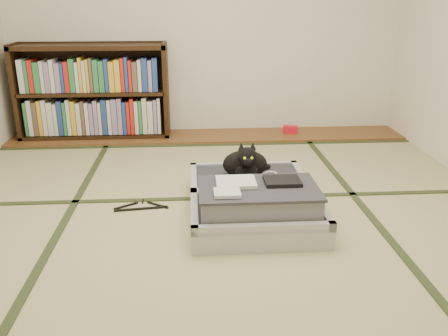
{
  "coord_description": "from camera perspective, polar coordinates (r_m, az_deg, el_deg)",
  "views": [
    {
      "loc": [
        -0.16,
        -2.73,
        1.37
      ],
      "look_at": [
        0.05,
        0.35,
        0.25
      ],
      "focal_mm": 38.0,
      "sensor_mm": 36.0,
      "label": 1
    }
  ],
  "objects": [
    {
      "name": "wood_strip",
      "position": [
        4.92,
        -1.91,
        3.88
      ],
      "size": [
        4.0,
        0.5,
        0.02
      ],
      "primitive_type": "cube",
      "color": "brown",
      "rests_on": "ground"
    },
    {
      "name": "suitcase",
      "position": [
        3.11,
        3.53,
        -3.89
      ],
      "size": [
        0.82,
        1.09,
        0.32
      ],
      "color": "#B3B3B8",
      "rests_on": "floor"
    },
    {
      "name": "cat",
      "position": [
        3.32,
        2.62,
        0.51
      ],
      "size": [
        0.36,
        0.37,
        0.29
      ],
      "color": "black",
      "rests_on": "suitcase"
    },
    {
      "name": "red_item",
      "position": [
        5.04,
        7.97,
        4.62
      ],
      "size": [
        0.17,
        0.12,
        0.07
      ],
      "primitive_type": "cube",
      "rotation": [
        0.0,
        0.0,
        -0.22
      ],
      "color": "red",
      "rests_on": "wood_strip"
    },
    {
      "name": "cable_coil",
      "position": [
        3.4,
        5.58,
        -0.81
      ],
      "size": [
        0.11,
        0.11,
        0.03
      ],
      "color": "white",
      "rests_on": "suitcase"
    },
    {
      "name": "bookcase",
      "position": [
        4.98,
        -15.41,
        8.6
      ],
      "size": [
        1.49,
        0.34,
        0.96
      ],
      "color": "black",
      "rests_on": "wood_strip"
    },
    {
      "name": "tatami_borders",
      "position": [
        3.5,
        -0.98,
        -3.01
      ],
      "size": [
        4.0,
        4.5,
        0.01
      ],
      "color": "#2D381E",
      "rests_on": "ground"
    },
    {
      "name": "hanger",
      "position": [
        3.31,
        -9.89,
        -4.63
      ],
      "size": [
        0.37,
        0.19,
        0.01
      ],
      "color": "black",
      "rests_on": "floor"
    },
    {
      "name": "floor",
      "position": [
        3.05,
        -0.49,
        -6.68
      ],
      "size": [
        4.5,
        4.5,
        0.0
      ],
      "primitive_type": "plane",
      "color": "tan",
      "rests_on": "ground"
    }
  ]
}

